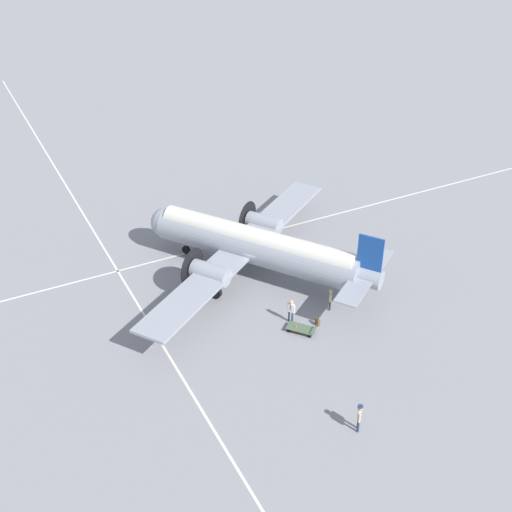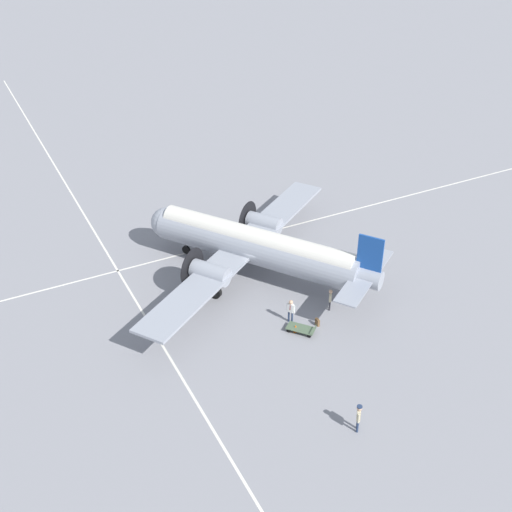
# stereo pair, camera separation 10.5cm
# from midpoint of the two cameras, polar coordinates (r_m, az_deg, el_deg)

# --- Properties ---
(ground_plane) EXTENTS (300.00, 300.00, 0.00)m
(ground_plane) POSITION_cam_midpoint_polar(r_m,az_deg,el_deg) (48.88, -0.06, -1.63)
(ground_plane) COLOR gray
(apron_line_eastwest) EXTENTS (120.00, 0.16, 0.01)m
(apron_line_eastwest) POSITION_cam_midpoint_polar(r_m,az_deg,el_deg) (46.16, -10.35, -4.54)
(apron_line_eastwest) COLOR silver
(apron_line_eastwest) RESTS_ON ground_plane
(apron_line_northsouth) EXTENTS (0.16, 120.00, 0.01)m
(apron_line_northsouth) POSITION_cam_midpoint_polar(r_m,az_deg,el_deg) (52.90, -2.68, 1.20)
(apron_line_northsouth) COLOR silver
(apron_line_northsouth) RESTS_ON ground_plane
(airliner_main) EXTENTS (18.72, 21.31, 5.72)m
(airliner_main) POSITION_cam_midpoint_polar(r_m,az_deg,el_deg) (47.70, -0.49, 0.99)
(airliner_main) COLOR #9399A3
(airliner_main) RESTS_ON ground_plane
(crew_foreground) EXTENTS (0.53, 0.43, 1.85)m
(crew_foreground) POSITION_cam_midpoint_polar(r_m,az_deg,el_deg) (36.55, 9.09, -13.79)
(crew_foreground) COLOR navy
(crew_foreground) RESTS_ON ground_plane
(passenger_boarding) EXTENTS (0.48, 0.37, 1.67)m
(passenger_boarding) POSITION_cam_midpoint_polar(r_m,az_deg,el_deg) (44.96, 6.57, -3.68)
(passenger_boarding) COLOR #2D2D33
(passenger_boarding) RESTS_ON ground_plane
(ramp_agent) EXTENTS (0.53, 0.40, 1.81)m
(ramp_agent) POSITION_cam_midpoint_polar(r_m,az_deg,el_deg) (43.52, 3.05, -4.71)
(ramp_agent) COLOR navy
(ramp_agent) RESTS_ON ground_plane
(suitcase_near_door) EXTENTS (0.38, 0.16, 0.55)m
(suitcase_near_door) POSITION_cam_midpoint_polar(r_m,az_deg,el_deg) (43.89, 5.42, -5.86)
(suitcase_near_door) COLOR brown
(suitcase_near_door) RESTS_ON ground_plane
(baggage_cart) EXTENTS (2.04, 1.92, 0.56)m
(baggage_cart) POSITION_cam_midpoint_polar(r_m,az_deg,el_deg) (43.22, 3.97, -6.46)
(baggage_cart) COLOR #4C6047
(baggage_cart) RESTS_ON ground_plane
(traffic_cone) EXTENTS (0.38, 0.38, 0.51)m
(traffic_cone) POSITION_cam_midpoint_polar(r_m,az_deg,el_deg) (43.31, 3.49, -6.40)
(traffic_cone) COLOR orange
(traffic_cone) RESTS_ON ground_plane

